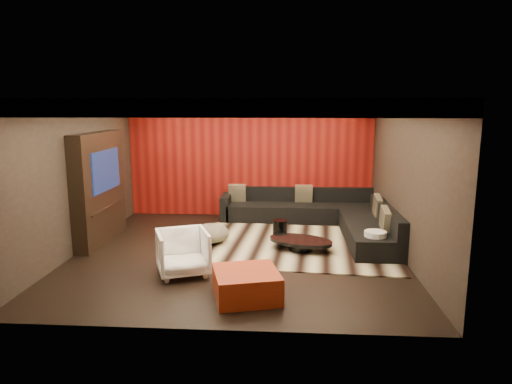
# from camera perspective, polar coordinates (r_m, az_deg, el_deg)

# --- Properties ---
(floor) EXTENTS (6.00, 6.00, 0.02)m
(floor) POSITION_cam_1_polar(r_m,az_deg,el_deg) (8.64, -2.27, -7.65)
(floor) COLOR black
(floor) RESTS_ON ground
(ceiling) EXTENTS (6.00, 6.00, 0.02)m
(ceiling) POSITION_cam_1_polar(r_m,az_deg,el_deg) (8.19, -2.42, 11.41)
(ceiling) COLOR silver
(ceiling) RESTS_ON ground
(wall_back) EXTENTS (6.00, 0.02, 2.80)m
(wall_back) POSITION_cam_1_polar(r_m,az_deg,el_deg) (11.27, -0.72, 4.06)
(wall_back) COLOR black
(wall_back) RESTS_ON ground
(wall_left) EXTENTS (0.02, 6.00, 2.80)m
(wall_left) POSITION_cam_1_polar(r_m,az_deg,el_deg) (9.12, -21.50, 1.71)
(wall_left) COLOR black
(wall_left) RESTS_ON ground
(wall_right) EXTENTS (0.02, 6.00, 2.80)m
(wall_right) POSITION_cam_1_polar(r_m,az_deg,el_deg) (8.53, 18.22, 1.34)
(wall_right) COLOR black
(wall_right) RESTS_ON ground
(red_feature_wall) EXTENTS (5.98, 0.05, 2.78)m
(red_feature_wall) POSITION_cam_1_polar(r_m,az_deg,el_deg) (11.23, -0.74, 4.03)
(red_feature_wall) COLOR #6B0C0A
(red_feature_wall) RESTS_ON ground
(soffit_back) EXTENTS (6.00, 0.60, 0.22)m
(soffit_back) POSITION_cam_1_polar(r_m,az_deg,el_deg) (10.88, -0.87, 10.62)
(soffit_back) COLOR silver
(soffit_back) RESTS_ON ground
(soffit_front) EXTENTS (6.00, 0.60, 0.22)m
(soffit_front) POSITION_cam_1_polar(r_m,az_deg,el_deg) (5.52, -5.45, 10.43)
(soffit_front) COLOR silver
(soffit_front) RESTS_ON ground
(soffit_left) EXTENTS (0.60, 4.80, 0.22)m
(soffit_left) POSITION_cam_1_polar(r_m,az_deg,el_deg) (8.90, -20.25, 9.94)
(soffit_left) COLOR silver
(soffit_left) RESTS_ON ground
(soffit_right) EXTENTS (0.60, 4.80, 0.22)m
(soffit_right) POSITION_cam_1_polar(r_m,az_deg,el_deg) (8.35, 16.65, 10.14)
(soffit_right) COLOR silver
(soffit_right) RESTS_ON ground
(cove_back) EXTENTS (4.80, 0.08, 0.04)m
(cove_back) POSITION_cam_1_polar(r_m,az_deg,el_deg) (10.54, -1.02, 10.13)
(cove_back) COLOR #FFD899
(cove_back) RESTS_ON ground
(cove_front) EXTENTS (4.80, 0.08, 0.04)m
(cove_front) POSITION_cam_1_polar(r_m,az_deg,el_deg) (5.85, -4.90, 9.58)
(cove_front) COLOR #FFD899
(cove_front) RESTS_ON ground
(cove_left) EXTENTS (0.08, 4.80, 0.04)m
(cove_left) POSITION_cam_1_polar(r_m,az_deg,el_deg) (8.77, -18.15, 9.48)
(cove_left) COLOR #FFD899
(cove_left) RESTS_ON ground
(cove_right) EXTENTS (0.08, 4.80, 0.04)m
(cove_right) POSITION_cam_1_polar(r_m,az_deg,el_deg) (8.28, 14.29, 9.63)
(cove_right) COLOR #FFD899
(cove_right) RESTS_ON ground
(tv_surround) EXTENTS (0.30, 2.00, 2.20)m
(tv_surround) POSITION_cam_1_polar(r_m,az_deg,el_deg) (9.64, -19.02, 0.52)
(tv_surround) COLOR black
(tv_surround) RESTS_ON ground
(tv_screen) EXTENTS (0.04, 1.30, 0.80)m
(tv_screen) POSITION_cam_1_polar(r_m,az_deg,el_deg) (9.53, -18.26, 2.58)
(tv_screen) COLOR black
(tv_screen) RESTS_ON ground
(tv_shelf) EXTENTS (0.04, 1.60, 0.04)m
(tv_shelf) POSITION_cam_1_polar(r_m,az_deg,el_deg) (9.66, -18.00, -1.82)
(tv_shelf) COLOR black
(tv_shelf) RESTS_ON ground
(rug) EXTENTS (4.23, 3.31, 0.02)m
(rug) POSITION_cam_1_polar(r_m,az_deg,el_deg) (9.09, 4.58, -6.59)
(rug) COLOR beige
(rug) RESTS_ON floor
(coffee_table) EXTENTS (1.61, 1.61, 0.21)m
(coffee_table) POSITION_cam_1_polar(r_m,az_deg,el_deg) (8.75, 5.59, -6.54)
(coffee_table) COLOR black
(coffee_table) RESTS_ON rug
(drum_stool) EXTENTS (0.32, 0.32, 0.36)m
(drum_stool) POSITION_cam_1_polar(r_m,az_deg,el_deg) (9.53, 3.02, -4.57)
(drum_stool) COLOR black
(drum_stool) RESTS_ON rug
(striped_pouf) EXTENTS (0.82, 0.82, 0.38)m
(striped_pouf) POSITION_cam_1_polar(r_m,az_deg,el_deg) (9.16, -5.56, -5.15)
(striped_pouf) COLOR beige
(striped_pouf) RESTS_ON rug
(white_side_table) EXTENTS (0.40, 0.40, 0.50)m
(white_side_table) POSITION_cam_1_polar(r_m,az_deg,el_deg) (8.55, 14.64, -6.38)
(white_side_table) COLOR white
(white_side_table) RESTS_ON floor
(orange_ottoman) EXTENTS (1.09, 1.09, 0.40)m
(orange_ottoman) POSITION_cam_1_polar(r_m,az_deg,el_deg) (6.66, -1.21, -11.45)
(orange_ottoman) COLOR #903512
(orange_ottoman) RESTS_ON floor
(armchair) EXTENTS (1.03, 1.05, 0.74)m
(armchair) POSITION_cam_1_polar(r_m,az_deg,el_deg) (7.55, -9.13, -7.48)
(armchair) COLOR white
(armchair) RESTS_ON floor
(sectional_sofa) EXTENTS (3.65, 3.50, 0.75)m
(sectional_sofa) POSITION_cam_1_polar(r_m,az_deg,el_deg) (10.34, 8.43, -3.08)
(sectional_sofa) COLOR black
(sectional_sofa) RESTS_ON floor
(throw_pillows) EXTENTS (3.40, 2.82, 0.50)m
(throw_pillows) POSITION_cam_1_polar(r_m,az_deg,el_deg) (10.18, 8.03, -1.23)
(throw_pillows) COLOR tan
(throw_pillows) RESTS_ON sectional_sofa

